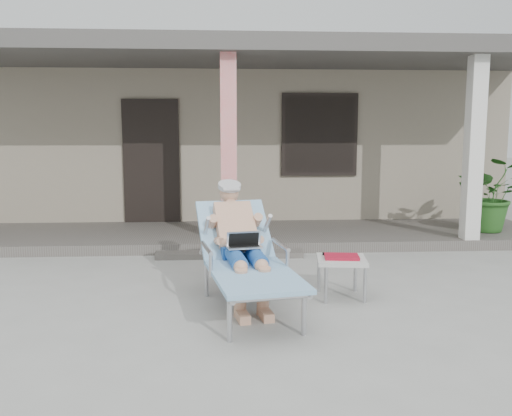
{
  "coord_description": "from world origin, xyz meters",
  "views": [
    {
      "loc": [
        -0.1,
        -5.41,
        1.69
      ],
      "look_at": [
        0.28,
        0.6,
        0.85
      ],
      "focal_mm": 38.0,
      "sensor_mm": 36.0,
      "label": 1
    }
  ],
  "objects": [
    {
      "name": "porch_deck",
      "position": [
        0.0,
        3.0,
        0.07
      ],
      "size": [
        10.0,
        2.0,
        0.15
      ],
      "primitive_type": "cube",
      "color": "#605B56",
      "rests_on": "ground"
    },
    {
      "name": "porch_overhang",
      "position": [
        0.0,
        2.95,
        2.79
      ],
      "size": [
        10.0,
        2.3,
        2.85
      ],
      "color": "silver",
      "rests_on": "porch_deck"
    },
    {
      "name": "porch_step",
      "position": [
        0.0,
        1.85,
        0.04
      ],
      "size": [
        2.0,
        0.3,
        0.07
      ],
      "primitive_type": "cube",
      "color": "#605B56",
      "rests_on": "ground"
    },
    {
      "name": "house",
      "position": [
        0.0,
        6.5,
        1.67
      ],
      "size": [
        10.4,
        5.4,
        3.3
      ],
      "color": "gray",
      "rests_on": "ground"
    },
    {
      "name": "potted_palm",
      "position": [
        4.09,
        2.76,
        0.73
      ],
      "size": [
        1.24,
        1.14,
        1.16
      ],
      "primitive_type": "imported",
      "rotation": [
        0.0,
        0.0,
        -0.26
      ],
      "color": "#26591E",
      "rests_on": "porch_deck"
    },
    {
      "name": "lounger",
      "position": [
        0.1,
        -0.19,
        0.78
      ],
      "size": [
        1.05,
        2.02,
        1.27
      ],
      "rotation": [
        0.0,
        0.0,
        0.17
      ],
      "color": "#B7B7BC",
      "rests_on": "ground"
    },
    {
      "name": "side_table",
      "position": [
        1.12,
        -0.05,
        0.37
      ],
      "size": [
        0.55,
        0.55,
        0.44
      ],
      "rotation": [
        0.0,
        0.0,
        -0.13
      ],
      "color": "beige",
      "rests_on": "ground"
    },
    {
      "name": "ground",
      "position": [
        0.0,
        0.0,
        0.0
      ],
      "size": [
        60.0,
        60.0,
        0.0
      ],
      "primitive_type": "plane",
      "color": "#9E9E99",
      "rests_on": "ground"
    }
  ]
}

